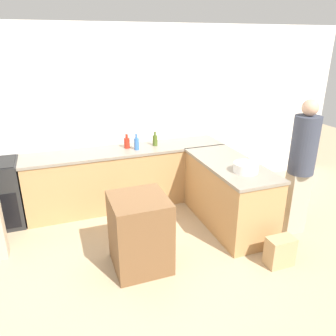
{
  "coord_description": "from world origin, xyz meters",
  "views": [
    {
      "loc": [
        -1.02,
        -2.92,
        2.46
      ],
      "look_at": [
        0.28,
        0.65,
        0.97
      ],
      "focal_mm": 35.0,
      "sensor_mm": 36.0,
      "label": 1
    }
  ],
  "objects_px": {
    "island_table": "(140,233)",
    "mixing_bowl": "(246,167)",
    "person_at_peninsula": "(301,164)",
    "olive_oil_bottle": "(155,140)",
    "hot_sauce_bottle": "(127,143)",
    "water_bottle_blue": "(137,143)",
    "paper_bag": "(280,251)"
  },
  "relations": [
    {
      "from": "mixing_bowl",
      "to": "water_bottle_blue",
      "type": "distance_m",
      "value": 1.7
    },
    {
      "from": "hot_sauce_bottle",
      "to": "olive_oil_bottle",
      "type": "relative_size",
      "value": 0.98
    },
    {
      "from": "island_table",
      "to": "olive_oil_bottle",
      "type": "relative_size",
      "value": 3.92
    },
    {
      "from": "water_bottle_blue",
      "to": "hot_sauce_bottle",
      "type": "relative_size",
      "value": 1.12
    },
    {
      "from": "mixing_bowl",
      "to": "person_at_peninsula",
      "type": "xyz_separation_m",
      "value": [
        0.72,
        -0.16,
        0.01
      ]
    },
    {
      "from": "island_table",
      "to": "person_at_peninsula",
      "type": "relative_size",
      "value": 0.48
    },
    {
      "from": "olive_oil_bottle",
      "to": "person_at_peninsula",
      "type": "height_order",
      "value": "person_at_peninsula"
    },
    {
      "from": "hot_sauce_bottle",
      "to": "olive_oil_bottle",
      "type": "distance_m",
      "value": 0.44
    },
    {
      "from": "hot_sauce_bottle",
      "to": "person_at_peninsula",
      "type": "height_order",
      "value": "person_at_peninsula"
    },
    {
      "from": "mixing_bowl",
      "to": "person_at_peninsula",
      "type": "relative_size",
      "value": 0.17
    },
    {
      "from": "paper_bag",
      "to": "person_at_peninsula",
      "type": "bearing_deg",
      "value": 40.8
    },
    {
      "from": "person_at_peninsula",
      "to": "hot_sauce_bottle",
      "type": "bearing_deg",
      "value": 139.34
    },
    {
      "from": "paper_bag",
      "to": "water_bottle_blue",
      "type": "bearing_deg",
      "value": 119.21
    },
    {
      "from": "island_table",
      "to": "mixing_bowl",
      "type": "relative_size",
      "value": 2.82
    },
    {
      "from": "olive_oil_bottle",
      "to": "person_at_peninsula",
      "type": "relative_size",
      "value": 0.12
    },
    {
      "from": "water_bottle_blue",
      "to": "olive_oil_bottle",
      "type": "relative_size",
      "value": 1.1
    },
    {
      "from": "island_table",
      "to": "hot_sauce_bottle",
      "type": "xyz_separation_m",
      "value": [
        0.26,
        1.61,
        0.57
      ]
    },
    {
      "from": "olive_oil_bottle",
      "to": "hot_sauce_bottle",
      "type": "bearing_deg",
      "value": 175.96
    },
    {
      "from": "olive_oil_bottle",
      "to": "person_at_peninsula",
      "type": "xyz_separation_m",
      "value": [
        1.44,
        -1.59,
        -0.02
      ]
    },
    {
      "from": "hot_sauce_bottle",
      "to": "paper_bag",
      "type": "bearing_deg",
      "value": -59.87
    },
    {
      "from": "hot_sauce_bottle",
      "to": "olive_oil_bottle",
      "type": "xyz_separation_m",
      "value": [
        0.44,
        -0.03,
        0.0
      ]
    },
    {
      "from": "island_table",
      "to": "hot_sauce_bottle",
      "type": "height_order",
      "value": "hot_sauce_bottle"
    },
    {
      "from": "olive_oil_bottle",
      "to": "paper_bag",
      "type": "xyz_separation_m",
      "value": [
        0.81,
        -2.13,
        -0.83
      ]
    },
    {
      "from": "paper_bag",
      "to": "mixing_bowl",
      "type": "bearing_deg",
      "value": 97.22
    },
    {
      "from": "mixing_bowl",
      "to": "paper_bag",
      "type": "bearing_deg",
      "value": -82.78
    },
    {
      "from": "island_table",
      "to": "hot_sauce_bottle",
      "type": "bearing_deg",
      "value": 80.82
    },
    {
      "from": "water_bottle_blue",
      "to": "paper_bag",
      "type": "relative_size",
      "value": 0.68
    },
    {
      "from": "person_at_peninsula",
      "to": "paper_bag",
      "type": "distance_m",
      "value": 1.16
    },
    {
      "from": "water_bottle_blue",
      "to": "person_at_peninsula",
      "type": "height_order",
      "value": "person_at_peninsula"
    },
    {
      "from": "island_table",
      "to": "water_bottle_blue",
      "type": "distance_m",
      "value": 1.64
    },
    {
      "from": "paper_bag",
      "to": "island_table",
      "type": "bearing_deg",
      "value": 160.0
    },
    {
      "from": "person_at_peninsula",
      "to": "paper_bag",
      "type": "relative_size",
      "value": 5.08
    }
  ]
}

